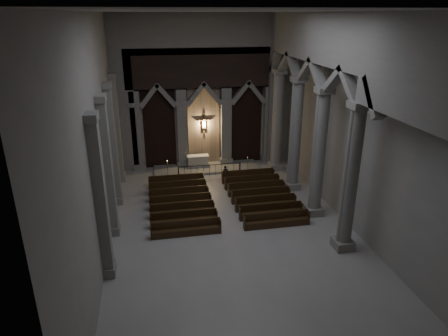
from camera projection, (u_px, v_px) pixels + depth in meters
name	position (u px, v px, depth m)	size (l,w,h in m)	color
room	(235.00, 104.00, 20.26)	(24.00, 24.10, 12.00)	#A3A09B
sanctuary_wall	(204.00, 86.00, 31.18)	(14.00, 0.77, 12.00)	gray
right_arcade	(326.00, 91.00, 22.36)	(1.00, 24.00, 12.00)	gray
left_pilasters	(111.00, 158.00, 23.62)	(0.60, 13.00, 8.03)	gray
sanctuary_step	(207.00, 168.00, 32.69)	(8.50, 2.60, 0.15)	gray
altar	(198.00, 161.00, 32.75)	(1.77, 0.71, 0.90)	beige
altar_rail	(210.00, 168.00, 31.02)	(4.93, 0.09, 0.97)	black
candle_stand_left	(168.00, 173.00, 30.70)	(0.25, 0.25, 1.47)	olive
candle_stand_right	(247.00, 169.00, 31.73)	(0.22, 0.22, 1.33)	olive
pews	(221.00, 200.00, 26.50)	(9.42, 7.44, 0.90)	black
worshipper	(226.00, 174.00, 30.08)	(0.45, 0.29, 1.23)	black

